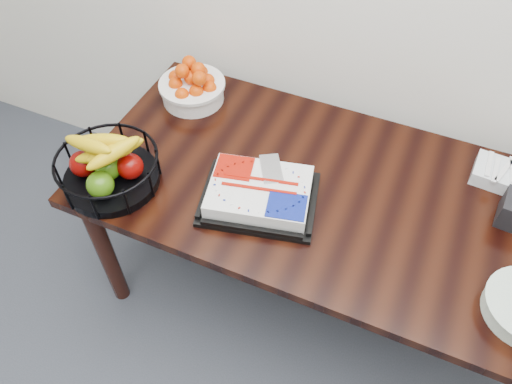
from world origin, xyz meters
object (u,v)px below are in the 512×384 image
at_px(table, 327,204).
at_px(tangerine_bowl, 192,85).
at_px(fruit_basket, 108,167).
at_px(cake_tray, 260,194).

bearing_deg(table, tangerine_bowl, 160.15).
bearing_deg(table, fruit_basket, -158.78).
bearing_deg(cake_tray, fruit_basket, -165.53).
relative_size(table, fruit_basket, 4.93).
bearing_deg(tangerine_bowl, table, -19.85).
relative_size(cake_tray, fruit_basket, 1.25).
distance_m(table, fruit_basket, 0.81).
distance_m(cake_tray, fruit_basket, 0.54).
bearing_deg(tangerine_bowl, fruit_basket, -94.84).
distance_m(cake_tray, tangerine_bowl, 0.63).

